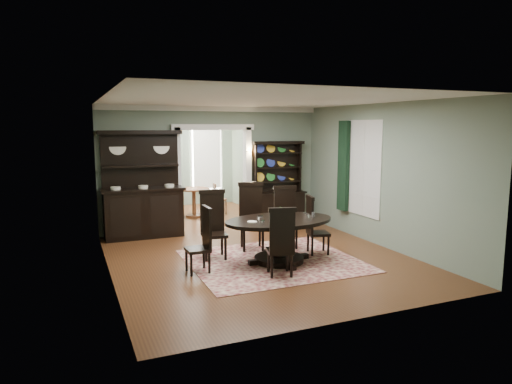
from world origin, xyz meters
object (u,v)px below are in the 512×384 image
dining_table (279,232)px  parlor_table (194,198)px  sideboard (143,200)px  welsh_dresser (278,194)px

dining_table → parlor_table: bearing=92.8°
sideboard → welsh_dresser: (3.44, 0.05, -0.07)m
welsh_dresser → sideboard: bearing=-176.1°
parlor_table → welsh_dresser: bearing=-45.1°
dining_table → welsh_dresser: 3.38m
dining_table → sideboard: size_ratio=0.87×
dining_table → parlor_table: dining_table is taller
welsh_dresser → parlor_table: (-1.76, 1.77, -0.25)m
dining_table → welsh_dresser: bearing=63.9°
sideboard → parlor_table: size_ratio=2.79×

